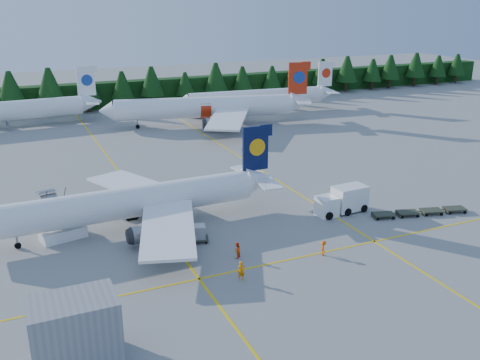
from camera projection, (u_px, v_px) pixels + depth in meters
name	position (u px, v px, depth m)	size (l,w,h in m)	color
ground	(298.00, 230.00, 60.29)	(320.00, 320.00, 0.00)	gray
taxi_stripe_a	(134.00, 192.00, 72.22)	(0.25, 120.00, 0.01)	yellow
taxi_stripe_b	(266.00, 173.00, 79.91)	(0.25, 120.00, 0.01)	yellow
taxi_stripe_cross	(327.00, 252.00, 55.09)	(80.00, 0.25, 0.01)	yellow
treeline_hedge	(131.00, 93.00, 130.31)	(220.00, 4.00, 6.00)	black
terminal_building	(75.00, 332.00, 37.34)	(6.00, 4.00, 5.20)	gray
airliner_navy	(119.00, 205.00, 59.21)	(35.49, 29.21, 10.32)	white
airliner_red	(201.00, 108.00, 108.96)	(42.11, 34.28, 12.41)	white
airliner_far_right	(252.00, 98.00, 121.62)	(37.67, 6.66, 10.95)	white
airstairs	(62.00, 229.00, 58.18)	(5.09, 6.91, 4.21)	white
service_truck	(342.00, 200.00, 64.76)	(6.69, 2.78, 3.17)	silver
dolly_train	(420.00, 211.00, 64.36)	(11.98, 4.26, 0.15)	#373C2B
uld_pair	(186.00, 232.00, 57.12)	(4.75, 3.29, 1.57)	#373C2B
crew_a	(241.00, 271.00, 49.25)	(0.68, 0.45, 1.87)	orange
crew_b	(237.00, 250.00, 53.50)	(0.82, 0.64, 1.68)	#FF4205
crew_c	(323.00, 248.00, 54.11)	(0.64, 0.44, 1.56)	#FF5105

